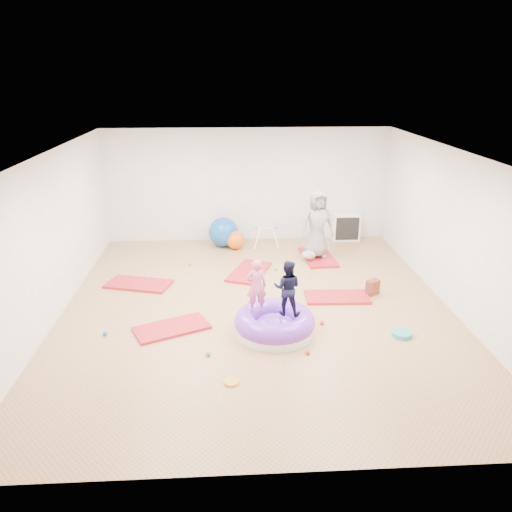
{
  "coord_description": "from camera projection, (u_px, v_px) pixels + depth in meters",
  "views": [
    {
      "loc": [
        -0.5,
        -8.19,
        4.05
      ],
      "look_at": [
        0.0,
        0.3,
        0.9
      ],
      "focal_mm": 35.0,
      "sensor_mm": 36.0,
      "label": 1
    }
  ],
  "objects": [
    {
      "name": "gym_mat_rear_right",
      "position": [
        318.0,
        257.0,
        11.51
      ],
      "size": [
        0.74,
        1.35,
        0.05
      ],
      "primitive_type": "cube",
      "rotation": [
        0.0,
        0.0,
        1.64
      ],
      "color": "#A51C25",
      "rests_on": "ground"
    },
    {
      "name": "exercise_ball_blue",
      "position": [
        223.0,
        232.0,
        12.2
      ],
      "size": [
        0.72,
        0.72,
        0.72
      ],
      "primitive_type": "sphere",
      "color": "#1551AF",
      "rests_on": "ground"
    },
    {
      "name": "infant",
      "position": [
        309.0,
        255.0,
        11.27
      ],
      "size": [
        0.33,
        0.34,
        0.2
      ],
      "color": "#9CB8D6",
      "rests_on": "gym_mat_rear_right"
    },
    {
      "name": "backpack",
      "position": [
        373.0,
        287.0,
        9.61
      ],
      "size": [
        0.3,
        0.27,
        0.29
      ],
      "primitive_type": "cube",
      "rotation": [
        0.0,
        0.0,
        0.62
      ],
      "color": "#AC3A20",
      "rests_on": "ground"
    },
    {
      "name": "exercise_ball_orange",
      "position": [
        236.0,
        240.0,
        12.06
      ],
      "size": [
        0.44,
        0.44,
        0.44
      ],
      "primitive_type": "sphere",
      "color": "orange",
      "rests_on": "ground"
    },
    {
      "name": "adult_caregiver",
      "position": [
        317.0,
        224.0,
        11.22
      ],
      "size": [
        0.84,
        0.63,
        1.55
      ],
      "primitive_type": "imported",
      "rotation": [
        0.0,
        0.0,
        0.19
      ],
      "color": "gray",
      "rests_on": "gym_mat_rear_right"
    },
    {
      "name": "gym_mat_front_left",
      "position": [
        172.0,
        328.0,
        8.34
      ],
      "size": [
        1.36,
        1.06,
        0.05
      ],
      "primitive_type": "cube",
      "rotation": [
        0.0,
        0.0,
        0.43
      ],
      "color": "#A51C25",
      "rests_on": "ground"
    },
    {
      "name": "gym_mat_right",
      "position": [
        337.0,
        297.0,
        9.48
      ],
      "size": [
        1.22,
        0.64,
        0.05
      ],
      "primitive_type": "cube",
      "rotation": [
        0.0,
        0.0,
        -0.03
      ],
      "color": "#A51C25",
      "rests_on": "ground"
    },
    {
      "name": "infant_play_gym",
      "position": [
        266.0,
        234.0,
        12.19
      ],
      "size": [
        0.63,
        0.6,
        0.49
      ],
      "rotation": [
        0.0,
        0.0,
        0.02
      ],
      "color": "white",
      "rests_on": "ground"
    },
    {
      "name": "ball_pit_balls",
      "position": [
        241.0,
        312.0,
        8.87
      ],
      "size": [
        3.68,
        3.9,
        0.07
      ],
      "color": "#1551AF",
      "rests_on": "ground"
    },
    {
      "name": "cube_shelf",
      "position": [
        346.0,
        227.0,
        12.67
      ],
      "size": [
        0.68,
        0.34,
        0.68
      ],
      "color": "white",
      "rests_on": "ground"
    },
    {
      "name": "room",
      "position": [
        257.0,
        235.0,
        8.61
      ],
      "size": [
        7.01,
        8.01,
        2.81
      ],
      "color": "tan",
      "rests_on": "ground"
    },
    {
      "name": "gym_mat_center_back",
      "position": [
        249.0,
        272.0,
        10.68
      ],
      "size": [
        1.06,
        1.43,
        0.05
      ],
      "primitive_type": "cube",
      "rotation": [
        0.0,
        0.0,
        1.2
      ],
      "color": "#A51C25",
      "rests_on": "ground"
    },
    {
      "name": "inflatable_cushion",
      "position": [
        275.0,
        324.0,
        8.19
      ],
      "size": [
        1.33,
        1.33,
        0.42
      ],
      "rotation": [
        0.0,
        0.0,
        -0.1
      ],
      "color": "white",
      "rests_on": "ground"
    },
    {
      "name": "balance_disc",
      "position": [
        402.0,
        334.0,
        8.13
      ],
      "size": [
        0.33,
        0.33,
        0.07
      ],
      "primitive_type": "cylinder",
      "color": "teal",
      "rests_on": "ground"
    },
    {
      "name": "child_pink",
      "position": [
        256.0,
        283.0,
        8.04
      ],
      "size": [
        0.35,
        0.25,
        0.92
      ],
      "primitive_type": "imported",
      "rotation": [
        0.0,
        0.0,
        3.23
      ],
      "color": "#E05C92",
      "rests_on": "inflatable_cushion"
    },
    {
      "name": "yellow_toy",
      "position": [
        231.0,
        382.0,
        6.9
      ],
      "size": [
        0.21,
        0.21,
        0.03
      ],
      "primitive_type": "cylinder",
      "color": "gold",
      "rests_on": "ground"
    },
    {
      "name": "gym_mat_mid_left",
      "position": [
        139.0,
        284.0,
        10.06
      ],
      "size": [
        1.4,
        0.97,
        0.05
      ],
      "primitive_type": "cube",
      "rotation": [
        0.0,
        0.0,
        -0.28
      ],
      "color": "#A51C25",
      "rests_on": "ground"
    },
    {
      "name": "child_navy",
      "position": [
        287.0,
        285.0,
        7.97
      ],
      "size": [
        0.52,
        0.45,
        0.92
      ],
      "primitive_type": "imported",
      "rotation": [
        0.0,
        0.0,
        2.89
      ],
      "color": "black",
      "rests_on": "inflatable_cushion"
    }
  ]
}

